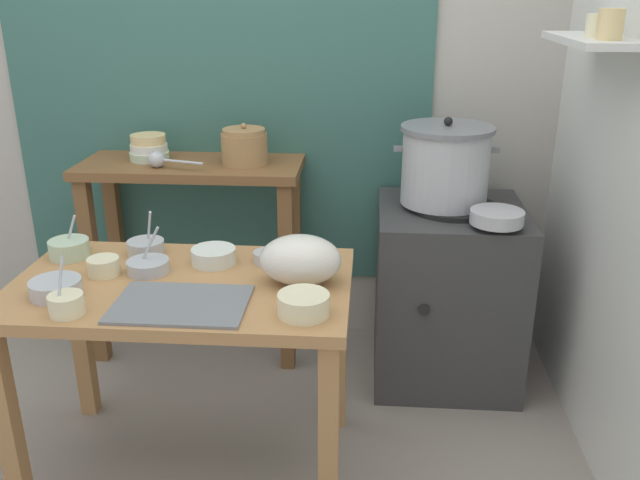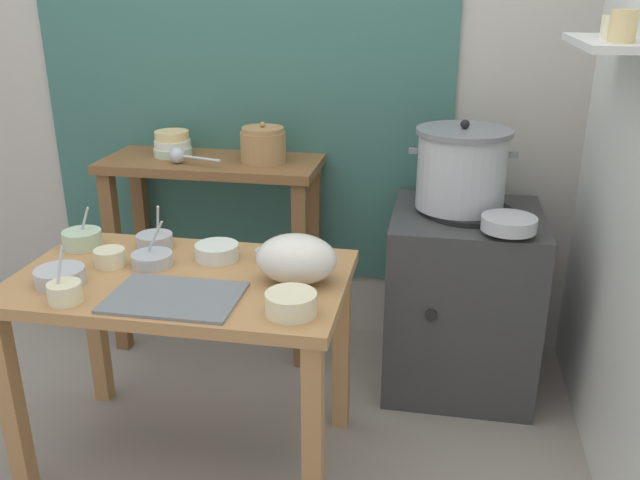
% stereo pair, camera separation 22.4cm
% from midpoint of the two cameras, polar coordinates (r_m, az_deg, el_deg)
% --- Properties ---
extents(ground_plane, '(9.00, 9.00, 0.00)m').
position_cam_midpoint_polar(ground_plane, '(2.60, -6.59, -17.82)').
color(ground_plane, gray).
extents(wall_back, '(4.40, 0.12, 2.60)m').
position_cam_midpoint_polar(wall_back, '(3.09, -0.04, 15.03)').
color(wall_back, '#B2ADA3').
rests_on(wall_back, ground).
extents(prep_table, '(1.10, 0.66, 0.72)m').
position_cam_midpoint_polar(prep_table, '(2.29, -8.82, -5.59)').
color(prep_table, '#B27F4C').
rests_on(prep_table, ground).
extents(back_shelf_table, '(0.96, 0.40, 0.90)m').
position_cam_midpoint_polar(back_shelf_table, '(3.05, -6.96, 2.75)').
color(back_shelf_table, brown).
rests_on(back_shelf_table, ground).
extents(stove_block, '(0.60, 0.61, 0.78)m').
position_cam_midpoint_polar(stove_block, '(2.91, 14.11, -4.89)').
color(stove_block, '#383838').
rests_on(stove_block, ground).
extents(steamer_pot, '(0.42, 0.37, 0.35)m').
position_cam_midpoint_polar(steamer_pot, '(2.74, 14.28, 5.89)').
color(steamer_pot, '#B7BABF').
rests_on(steamer_pot, stove_block).
extents(clay_pot, '(0.20, 0.20, 0.18)m').
position_cam_midpoint_polar(clay_pot, '(2.90, -2.60, 8.04)').
color(clay_pot, '#A37A4C').
rests_on(clay_pot, back_shelf_table).
extents(bowl_stack_enamel, '(0.17, 0.17, 0.11)m').
position_cam_midpoint_polar(bowl_stack_enamel, '(3.07, -10.40, 8.00)').
color(bowl_stack_enamel, '#B7D1AD').
rests_on(bowl_stack_enamel, back_shelf_table).
extents(ladle, '(0.25, 0.10, 0.07)m').
position_cam_midpoint_polar(ladle, '(2.93, -9.76, 7.06)').
color(ladle, '#B7BABF').
rests_on(ladle, back_shelf_table).
extents(serving_tray, '(0.40, 0.28, 0.01)m').
position_cam_midpoint_polar(serving_tray, '(2.08, -9.28, -4.90)').
color(serving_tray, slate).
rests_on(serving_tray, prep_table).
extents(plastic_bag, '(0.26, 0.20, 0.16)m').
position_cam_midpoint_polar(plastic_bag, '(2.14, 0.98, -1.68)').
color(plastic_bag, silver).
rests_on(plastic_bag, prep_table).
extents(wide_pan, '(0.20, 0.20, 0.05)m').
position_cam_midpoint_polar(wide_pan, '(2.57, 18.21, 1.30)').
color(wide_pan, '#B7BABF').
rests_on(wide_pan, stove_block).
extents(prep_bowl_0, '(0.13, 0.13, 0.17)m').
position_cam_midpoint_polar(prep_bowl_0, '(2.49, -11.40, -0.05)').
color(prep_bowl_0, '#B7BABF').
rests_on(prep_bowl_0, prep_table).
extents(prep_bowl_1, '(0.14, 0.14, 0.16)m').
position_cam_midpoint_polar(prep_bowl_1, '(2.33, -11.45, -1.60)').
color(prep_bowl_1, '#B7BABF').
rests_on(prep_bowl_1, prep_table).
extents(prep_bowl_2, '(0.15, 0.15, 0.05)m').
position_cam_midpoint_polar(prep_bowl_2, '(2.35, -6.08, -0.99)').
color(prep_bowl_2, silver).
rests_on(prep_bowl_2, prep_table).
extents(prep_bowl_3, '(0.16, 0.16, 0.05)m').
position_cam_midpoint_polar(prep_bowl_3, '(2.26, -18.65, -2.93)').
color(prep_bowl_3, '#B7BABF').
rests_on(prep_bowl_3, prep_table).
extents(prep_bowl_4, '(0.14, 0.14, 0.15)m').
position_cam_midpoint_polar(prep_bowl_4, '(2.55, -17.24, 0.09)').
color(prep_bowl_4, '#B7D1AD').
rests_on(prep_bowl_4, prep_table).
extents(prep_bowl_5, '(0.10, 0.10, 0.06)m').
position_cam_midpoint_polar(prep_bowl_5, '(2.36, -14.90, -1.45)').
color(prep_bowl_5, beige).
rests_on(prep_bowl_5, prep_table).
extents(prep_bowl_6, '(0.10, 0.10, 0.04)m').
position_cam_midpoint_polar(prep_bowl_6, '(2.32, -1.52, -1.30)').
color(prep_bowl_6, '#B7BABF').
rests_on(prep_bowl_6, prep_table).
extents(prep_bowl_7, '(0.15, 0.15, 0.06)m').
position_cam_midpoint_polar(prep_bowl_7, '(1.95, 0.81, -5.42)').
color(prep_bowl_7, beige).
rests_on(prep_bowl_7, prep_table).
extents(prep_bowl_8, '(0.10, 0.10, 0.17)m').
position_cam_midpoint_polar(prep_bowl_8, '(2.13, -18.11, -4.25)').
color(prep_bowl_8, beige).
rests_on(prep_bowl_8, prep_table).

